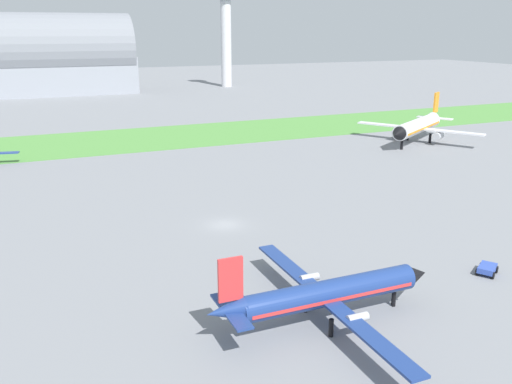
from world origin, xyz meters
The scene contains 7 objects.
ground_plane centered at (0.00, 0.00, 0.00)m, with size 600.00×600.00×0.00m, color gray.
grass_taxiway_strip centered at (0.00, 60.57, 0.04)m, with size 360.00×28.00×0.08m, color #549342.
airplane_parked_jet_far centered at (56.85, 32.93, 3.55)m, with size 24.77×24.76×9.84m.
airplane_foreground_turboprop centered at (-0.49, -25.89, 2.67)m, with size 20.78×24.31×7.29m.
baggage_cart_near_gate centered at (19.38, -24.12, 0.57)m, with size 2.95×2.76×0.90m.
hangar_distant centered at (-8.83, 163.38, 13.17)m, with size 58.79×27.17×29.71m.
control_tower centered at (60.63, 163.07, 23.25)m, with size 8.00×8.00×39.76m.
Camera 1 is at (-22.08, -61.47, 23.76)m, focal length 38.41 mm.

